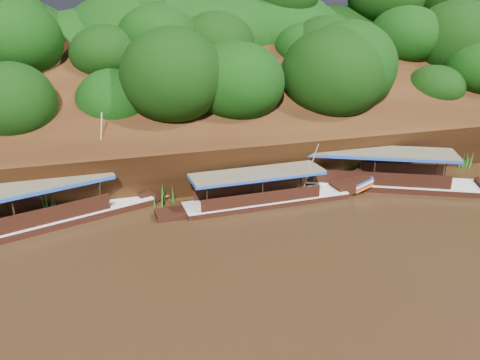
{
  "coord_description": "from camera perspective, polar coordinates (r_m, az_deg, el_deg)",
  "views": [
    {
      "loc": [
        -9.61,
        -19.47,
        12.19
      ],
      "look_at": [
        -1.25,
        7.0,
        1.93
      ],
      "focal_mm": 35.0,
      "sensor_mm": 36.0,
      "label": 1
    }
  ],
  "objects": [
    {
      "name": "boat_0",
      "position": [
        35.25,
        18.53,
        0.02
      ],
      "size": [
        16.09,
        9.51,
        7.29
      ],
      "rotation": [
        0.0,
        0.0,
        -0.46
      ],
      "color": "black",
      "rests_on": "ground"
    },
    {
      "name": "riverbank",
      "position": [
        44.49,
        -4.61,
        6.83
      ],
      "size": [
        120.0,
        30.06,
        19.4
      ],
      "color": "black",
      "rests_on": "ground"
    },
    {
      "name": "boat_1",
      "position": [
        31.09,
        4.47,
        -1.85
      ],
      "size": [
        13.2,
        2.54,
        4.55
      ],
      "rotation": [
        0.0,
        0.0,
        0.02
      ],
      "color": "black",
      "rests_on": "ground"
    },
    {
      "name": "ground",
      "position": [
        24.9,
        7.72,
        -9.24
      ],
      "size": [
        160.0,
        160.0,
        0.0
      ],
      "primitive_type": "plane",
      "color": "black",
      "rests_on": "ground"
    },
    {
      "name": "reeds",
      "position": [
        31.48,
        -6.35,
        -0.87
      ],
      "size": [
        48.78,
        2.49,
        2.17
      ],
      "color": "#256018",
      "rests_on": "ground"
    },
    {
      "name": "boat_2",
      "position": [
        30.18,
        -22.63,
        -3.92
      ],
      "size": [
        17.32,
        7.75,
        6.66
      ],
      "rotation": [
        0.0,
        0.0,
        0.33
      ],
      "color": "black",
      "rests_on": "ground"
    }
  ]
}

